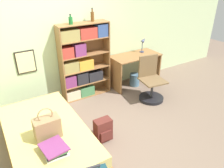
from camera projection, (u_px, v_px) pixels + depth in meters
The scene contains 13 objects.
ground_plane at pixel (87, 137), 3.61m from camera, with size 14.00×14.00×0.00m, color #756051.
wall_back at pixel (49, 39), 4.16m from camera, with size 10.00×0.09×2.60m.
bed at pixel (47, 140), 3.23m from camera, with size 1.08×1.94×0.45m.
handbag at pixel (47, 127), 2.89m from camera, with size 0.34×0.20×0.46m.
book_stack_on_bed at pixel (55, 149), 2.68m from camera, with size 0.33×0.37×0.10m.
bookcase at pixel (82, 62), 4.49m from camera, with size 1.05×0.29×1.58m.
bottle_green at pixel (71, 20), 4.02m from camera, with size 0.07×0.07×0.19m.
bottle_brown at pixel (92, 16), 4.26m from camera, with size 0.07×0.07×0.26m.
desk at pixel (135, 64), 5.12m from camera, with size 1.16×0.58×0.74m.
desk_lamp at pixel (143, 43), 5.12m from camera, with size 0.15×0.10×0.35m.
desk_chair at pixel (151, 86), 4.61m from camera, with size 0.54×0.54×0.93m.
backpack at pixel (103, 130), 3.49m from camera, with size 0.27×0.20×0.38m.
waste_bin at pixel (135, 80), 5.23m from camera, with size 0.23×0.23×0.29m.
Camera 1 is at (-1.13, -2.61, 2.44)m, focal length 35.00 mm.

